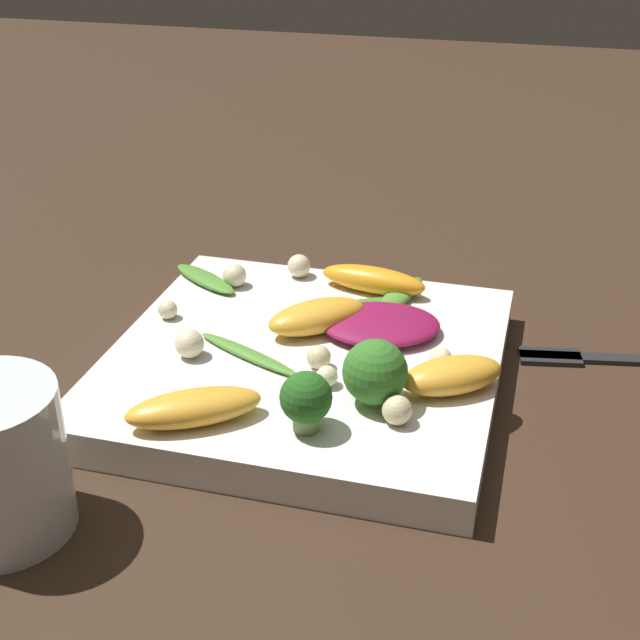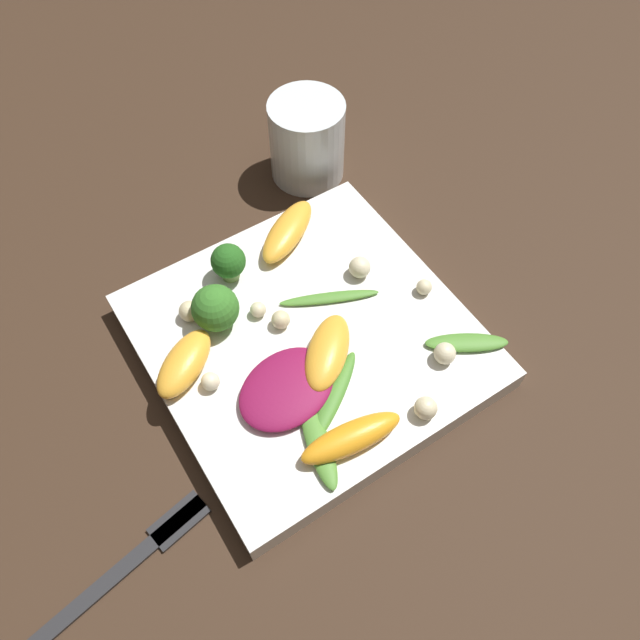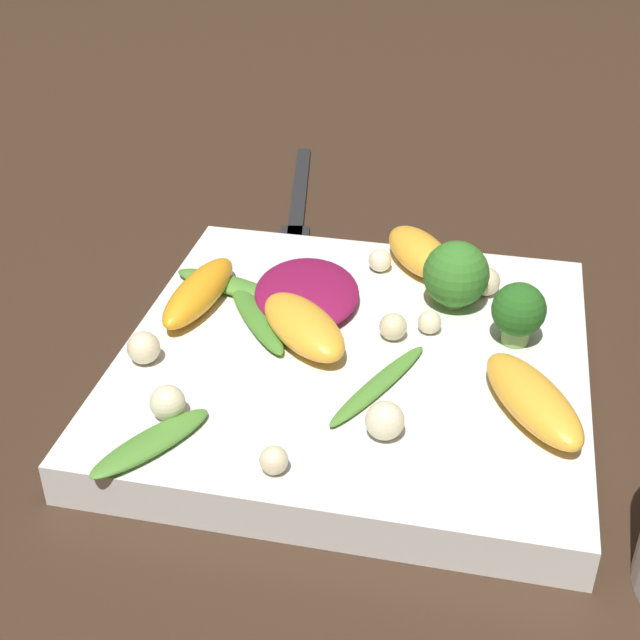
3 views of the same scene
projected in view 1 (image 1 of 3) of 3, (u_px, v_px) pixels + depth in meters
ground_plane at (306, 381)px, 0.59m from camera, size 2.40×2.40×0.00m
plate at (306, 366)px, 0.59m from camera, size 0.25×0.25×0.02m
fork at (628, 358)px, 0.61m from camera, size 0.05×0.19×0.01m
radicchio_leaf_0 at (380, 324)px, 0.60m from camera, size 0.08×0.09×0.01m
orange_segment_0 at (194, 408)px, 0.50m from camera, size 0.06×0.08×0.02m
orange_segment_1 at (373, 280)px, 0.65m from camera, size 0.03×0.08×0.02m
orange_segment_2 at (452, 375)px, 0.53m from camera, size 0.06×0.07×0.02m
orange_segment_3 at (319, 317)px, 0.60m from camera, size 0.07×0.07×0.02m
broccoli_floret_0 at (306, 400)px, 0.49m from camera, size 0.03×0.03×0.04m
broccoli_floret_1 at (375, 373)px, 0.52m from camera, size 0.04×0.04×0.04m
arugula_sprig_0 at (398, 296)px, 0.64m from camera, size 0.07×0.04×0.01m
arugula_sprig_1 at (349, 307)px, 0.63m from camera, size 0.06×0.08×0.01m
arugula_sprig_2 at (205, 279)px, 0.67m from camera, size 0.05×0.07×0.01m
arugula_sprig_3 at (248, 354)px, 0.57m from camera, size 0.05×0.08×0.01m
macadamia_nut_0 at (299, 266)px, 0.68m from camera, size 0.02×0.02×0.02m
macadamia_nut_1 at (235, 275)px, 0.66m from camera, size 0.02×0.02×0.02m
macadamia_nut_2 at (168, 310)px, 0.62m from camera, size 0.01×0.01×0.01m
macadamia_nut_3 at (319, 357)px, 0.56m from camera, size 0.02×0.02×0.02m
macadamia_nut_4 at (327, 376)px, 0.54m from camera, size 0.01×0.01×0.01m
macadamia_nut_5 at (440, 361)px, 0.55m from camera, size 0.01×0.01×0.01m
macadamia_nut_6 at (189, 344)px, 0.57m from camera, size 0.02×0.02×0.02m
macadamia_nut_7 at (397, 410)px, 0.50m from camera, size 0.02×0.02×0.02m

